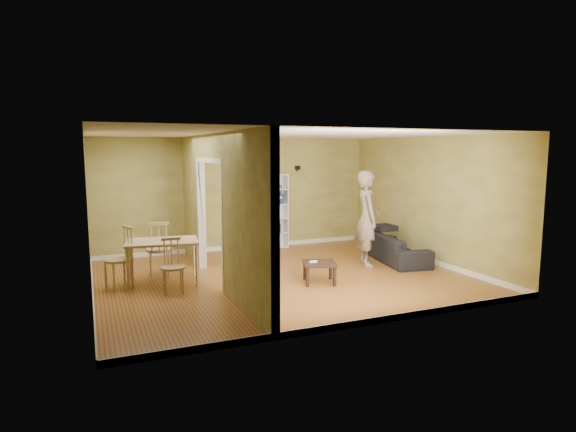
% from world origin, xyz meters
% --- Properties ---
extents(room_shell, '(6.50, 6.50, 6.50)m').
position_xyz_m(room_shell, '(0.00, 0.00, 1.30)').
color(room_shell, olive).
rests_on(room_shell, ground).
extents(partition, '(0.22, 5.50, 2.60)m').
position_xyz_m(partition, '(-1.20, 0.00, 1.30)').
color(partition, tan).
rests_on(partition, ground).
extents(wall_speaker, '(0.10, 0.10, 0.10)m').
position_xyz_m(wall_speaker, '(1.50, 2.69, 1.90)').
color(wall_speaker, black).
rests_on(wall_speaker, room_shell).
extents(sofa, '(2.04, 1.14, 0.73)m').
position_xyz_m(sofa, '(2.70, 0.28, 0.37)').
color(sofa, black).
rests_on(sofa, ground).
extents(person, '(0.96, 0.84, 2.26)m').
position_xyz_m(person, '(1.92, 0.20, 1.13)').
color(person, slate).
rests_on(person, ground).
extents(bookshelf, '(0.75, 0.33, 1.77)m').
position_xyz_m(bookshelf, '(0.77, 2.60, 0.88)').
color(bookshelf, white).
rests_on(bookshelf, ground).
extents(paper_box_navy_a, '(0.40, 0.26, 0.20)m').
position_xyz_m(paper_box_navy_a, '(0.75, 2.56, 0.48)').
color(paper_box_navy_a, '#181B51').
rests_on(paper_box_navy_a, bookshelf).
extents(paper_box_navy_b, '(0.45, 0.29, 0.23)m').
position_xyz_m(paper_box_navy_b, '(0.79, 2.56, 1.18)').
color(paper_box_navy_b, navy).
rests_on(paper_box_navy_b, bookshelf).
extents(paper_box_navy_c, '(0.41, 0.27, 0.21)m').
position_xyz_m(paper_box_navy_c, '(0.77, 2.56, 1.39)').
color(paper_box_navy_c, navy).
rests_on(paper_box_navy_c, bookshelf).
extents(coffee_table, '(0.56, 0.56, 0.37)m').
position_xyz_m(coffee_table, '(0.45, -0.63, 0.32)').
color(coffee_table, '#331B16').
rests_on(coffee_table, ground).
extents(game_controller, '(0.14, 0.04, 0.03)m').
position_xyz_m(game_controller, '(0.35, -0.59, 0.39)').
color(game_controller, white).
rests_on(game_controller, coffee_table).
extents(dining_table, '(1.22, 0.81, 0.76)m').
position_xyz_m(dining_table, '(-2.08, 0.42, 0.68)').
color(dining_table, tan).
rests_on(dining_table, ground).
extents(chair_left, '(0.62, 0.62, 1.05)m').
position_xyz_m(chair_left, '(-2.81, 0.38, 0.52)').
color(chair_left, tan).
rests_on(chair_left, ground).
extents(chair_near, '(0.43, 0.43, 0.89)m').
position_xyz_m(chair_near, '(-2.01, -0.21, 0.45)').
color(chair_near, '#CFB37F').
rests_on(chair_near, ground).
extents(chair_far, '(0.54, 0.54, 1.04)m').
position_xyz_m(chair_far, '(-2.06, 1.00, 0.52)').
color(chair_far, tan).
rests_on(chair_far, ground).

